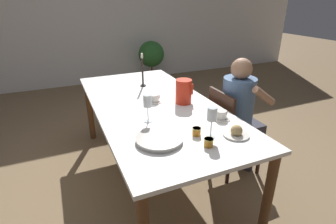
{
  "coord_description": "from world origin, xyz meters",
  "views": [
    {
      "loc": [
        -0.76,
        -2.05,
        1.66
      ],
      "look_at": [
        0.0,
        -0.33,
        0.82
      ],
      "focal_mm": 28.0,
      "sensor_mm": 36.0,
      "label": 1
    }
  ],
  "objects_px": {
    "teacup_near_person": "(221,115)",
    "candlestick_tall": "(143,73)",
    "jam_jar_amber": "(209,142)",
    "jam_jar_red": "(197,131)",
    "red_pitcher": "(184,91)",
    "person_seated": "(240,108)",
    "potted_plant": "(151,57)",
    "bread_plate": "(236,132)",
    "serving_tray": "(159,139)",
    "wine_glass_water": "(148,102)",
    "chair_person_side": "(229,130)",
    "wine_glass_juice": "(212,116)",
    "teacup_across": "(154,99)"
  },
  "relations": [
    {
      "from": "teacup_across",
      "to": "potted_plant",
      "type": "xyz_separation_m",
      "value": [
        1.06,
        2.94,
        -0.27
      ]
    },
    {
      "from": "jam_jar_amber",
      "to": "jam_jar_red",
      "type": "relative_size",
      "value": 1.0
    },
    {
      "from": "jam_jar_red",
      "to": "wine_glass_juice",
      "type": "bearing_deg",
      "value": -38.84
    },
    {
      "from": "person_seated",
      "to": "candlestick_tall",
      "type": "relative_size",
      "value": 3.32
    },
    {
      "from": "person_seated",
      "to": "red_pitcher",
      "type": "height_order",
      "value": "person_seated"
    },
    {
      "from": "chair_person_side",
      "to": "serving_tray",
      "type": "height_order",
      "value": "chair_person_side"
    },
    {
      "from": "serving_tray",
      "to": "bread_plate",
      "type": "relative_size",
      "value": 1.75
    },
    {
      "from": "chair_person_side",
      "to": "jam_jar_amber",
      "type": "xyz_separation_m",
      "value": [
        -0.64,
        -0.61,
        0.34
      ]
    },
    {
      "from": "wine_glass_juice",
      "to": "serving_tray",
      "type": "relative_size",
      "value": 0.69
    },
    {
      "from": "wine_glass_water",
      "to": "wine_glass_juice",
      "type": "relative_size",
      "value": 1.0
    },
    {
      "from": "red_pitcher",
      "to": "bread_plate",
      "type": "xyz_separation_m",
      "value": [
        0.06,
        -0.69,
        -0.08
      ]
    },
    {
      "from": "red_pitcher",
      "to": "wine_glass_juice",
      "type": "distance_m",
      "value": 0.65
    },
    {
      "from": "person_seated",
      "to": "teacup_near_person",
      "type": "xyz_separation_m",
      "value": [
        -0.42,
        -0.28,
        0.12
      ]
    },
    {
      "from": "wine_glass_water",
      "to": "serving_tray",
      "type": "xyz_separation_m",
      "value": [
        -0.03,
        -0.31,
        -0.15
      ]
    },
    {
      "from": "person_seated",
      "to": "serving_tray",
      "type": "distance_m",
      "value": 1.07
    },
    {
      "from": "bread_plate",
      "to": "wine_glass_water",
      "type": "bearing_deg",
      "value": 136.71
    },
    {
      "from": "wine_glass_juice",
      "to": "wine_glass_water",
      "type": "bearing_deg",
      "value": 127.86
    },
    {
      "from": "teacup_near_person",
      "to": "candlestick_tall",
      "type": "distance_m",
      "value": 1.08
    },
    {
      "from": "candlestick_tall",
      "to": "potted_plant",
      "type": "bearing_deg",
      "value": 67.89
    },
    {
      "from": "person_seated",
      "to": "serving_tray",
      "type": "bearing_deg",
      "value": -67.65
    },
    {
      "from": "jam_jar_red",
      "to": "person_seated",
      "type": "bearing_deg",
      "value": 30.88
    },
    {
      "from": "chair_person_side",
      "to": "wine_glass_juice",
      "type": "bearing_deg",
      "value": -47.74
    },
    {
      "from": "serving_tray",
      "to": "potted_plant",
      "type": "relative_size",
      "value": 0.37
    },
    {
      "from": "wine_glass_water",
      "to": "wine_glass_juice",
      "type": "distance_m",
      "value": 0.51
    },
    {
      "from": "candlestick_tall",
      "to": "potted_plant",
      "type": "relative_size",
      "value": 0.41
    },
    {
      "from": "teacup_across",
      "to": "candlestick_tall",
      "type": "distance_m",
      "value": 0.5
    },
    {
      "from": "teacup_across",
      "to": "jam_jar_amber",
      "type": "xyz_separation_m",
      "value": [
        0.04,
        -0.87,
        0.0
      ]
    },
    {
      "from": "person_seated",
      "to": "potted_plant",
      "type": "bearing_deg",
      "value": 174.85
    },
    {
      "from": "teacup_near_person",
      "to": "jam_jar_amber",
      "type": "xyz_separation_m",
      "value": [
        -0.31,
        -0.32,
        0.0
      ]
    },
    {
      "from": "bread_plate",
      "to": "jam_jar_red",
      "type": "xyz_separation_m",
      "value": [
        -0.25,
        0.12,
        0.01
      ]
    },
    {
      "from": "teacup_across",
      "to": "candlestick_tall",
      "type": "bearing_deg",
      "value": 83.09
    },
    {
      "from": "chair_person_side",
      "to": "serving_tray",
      "type": "bearing_deg",
      "value": -64.91
    },
    {
      "from": "person_seated",
      "to": "bread_plate",
      "type": "bearing_deg",
      "value": -40.78
    },
    {
      "from": "teacup_near_person",
      "to": "chair_person_side",
      "type": "bearing_deg",
      "value": 41.6
    },
    {
      "from": "chair_person_side",
      "to": "red_pitcher",
      "type": "height_order",
      "value": "red_pitcher"
    },
    {
      "from": "person_seated",
      "to": "jam_jar_amber",
      "type": "relative_size",
      "value": 18.71
    },
    {
      "from": "wine_glass_juice",
      "to": "teacup_near_person",
      "type": "xyz_separation_m",
      "value": [
        0.23,
        0.22,
        -0.13
      ]
    },
    {
      "from": "person_seated",
      "to": "candlestick_tall",
      "type": "distance_m",
      "value": 1.06
    },
    {
      "from": "wine_glass_water",
      "to": "jam_jar_red",
      "type": "relative_size",
      "value": 3.49
    },
    {
      "from": "red_pitcher",
      "to": "person_seated",
      "type": "bearing_deg",
      "value": -15.4
    },
    {
      "from": "jam_jar_amber",
      "to": "jam_jar_red",
      "type": "height_order",
      "value": "same"
    },
    {
      "from": "person_seated",
      "to": "wine_glass_juice",
      "type": "relative_size",
      "value": 5.33
    },
    {
      "from": "person_seated",
      "to": "teacup_across",
      "type": "relative_size",
      "value": 7.75
    },
    {
      "from": "teacup_across",
      "to": "jam_jar_red",
      "type": "relative_size",
      "value": 2.41
    },
    {
      "from": "bread_plate",
      "to": "jam_jar_amber",
      "type": "height_order",
      "value": "bread_plate"
    },
    {
      "from": "teacup_near_person",
      "to": "jam_jar_red",
      "type": "distance_m",
      "value": 0.34
    },
    {
      "from": "red_pitcher",
      "to": "wine_glass_water",
      "type": "height_order",
      "value": "same"
    },
    {
      "from": "serving_tray",
      "to": "red_pitcher",
      "type": "bearing_deg",
      "value": 50.47
    },
    {
      "from": "teacup_near_person",
      "to": "bread_plate",
      "type": "bearing_deg",
      "value": -101.86
    },
    {
      "from": "red_pitcher",
      "to": "potted_plant",
      "type": "relative_size",
      "value": 0.26
    }
  ]
}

